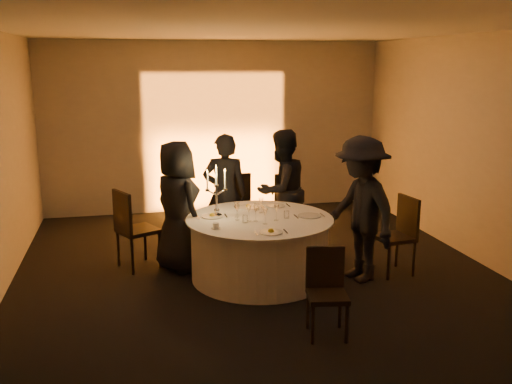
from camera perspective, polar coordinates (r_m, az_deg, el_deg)
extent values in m
plane|color=black|center=(7.20, 0.36, -8.53)|extent=(7.00, 7.00, 0.00)
plane|color=silver|center=(6.71, 0.39, 16.07)|extent=(7.00, 7.00, 0.00)
plane|color=#A6A19A|center=(10.20, -4.14, 6.49)|extent=(7.00, 0.00, 7.00)
plane|color=#A6A19A|center=(3.57, 13.37, -5.83)|extent=(7.00, 0.00, 7.00)
plane|color=#A6A19A|center=(8.02, 21.77, 3.88)|extent=(0.00, 7.00, 7.00)
cube|color=black|center=(10.18, -3.76, -1.83)|extent=(0.25, 0.12, 0.10)
cylinder|color=black|center=(7.19, 0.36, -8.42)|extent=(0.60, 0.60, 0.03)
cylinder|color=black|center=(7.07, 0.36, -5.69)|extent=(0.20, 0.20, 0.75)
cylinder|color=silver|center=(7.07, 0.36, -5.69)|extent=(1.68, 1.68, 0.75)
cylinder|color=silver|center=(6.96, 0.37, -2.69)|extent=(1.80, 1.80, 0.02)
cube|color=black|center=(7.54, -11.71, -3.78)|extent=(0.61, 0.61, 0.05)
cube|color=black|center=(7.38, -13.24, -1.94)|extent=(0.24, 0.43, 0.52)
cylinder|color=black|center=(7.54, -9.61, -5.74)|extent=(0.04, 0.04, 0.49)
cylinder|color=black|center=(7.86, -11.01, -5.00)|extent=(0.04, 0.04, 0.49)
cylinder|color=black|center=(7.37, -12.27, -6.30)|extent=(0.04, 0.04, 0.49)
cylinder|color=black|center=(7.70, -13.60, -5.51)|extent=(0.04, 0.04, 0.49)
cube|color=black|center=(8.67, -2.27, -1.38)|extent=(0.45, 0.45, 0.05)
cube|color=black|center=(8.41, -2.03, 0.13)|extent=(0.45, 0.04, 0.51)
cylinder|color=black|center=(8.96, -1.27, -2.58)|extent=(0.04, 0.04, 0.48)
cylinder|color=black|center=(8.89, -3.71, -2.72)|extent=(0.04, 0.04, 0.48)
cylinder|color=black|center=(8.59, -0.75, -3.25)|extent=(0.04, 0.04, 0.48)
cylinder|color=black|center=(8.52, -3.29, -3.40)|extent=(0.04, 0.04, 0.48)
cube|color=black|center=(8.61, 2.28, -1.43)|extent=(0.60, 0.60, 0.05)
cube|color=black|center=(8.38, 3.18, 0.18)|extent=(0.44, 0.22, 0.52)
cylinder|color=black|center=(8.94, 2.48, -2.59)|extent=(0.04, 0.04, 0.49)
cylinder|color=black|center=(8.71, 0.45, -2.99)|extent=(0.04, 0.04, 0.49)
cylinder|color=black|center=(8.65, 4.10, -3.14)|extent=(0.04, 0.04, 0.49)
cylinder|color=black|center=(8.41, 2.04, -3.58)|extent=(0.04, 0.04, 0.49)
cube|color=black|center=(7.39, 13.61, -4.45)|extent=(0.49, 0.49, 0.05)
cube|color=black|center=(7.42, 14.97, -2.30)|extent=(0.10, 0.43, 0.49)
cylinder|color=black|center=(7.51, 11.55, -6.00)|extent=(0.04, 0.04, 0.46)
cylinder|color=black|center=(7.22, 13.11, -6.86)|extent=(0.04, 0.04, 0.46)
cylinder|color=black|center=(7.71, 13.89, -5.63)|extent=(0.04, 0.04, 0.46)
cylinder|color=black|center=(7.42, 15.50, -6.44)|extent=(0.04, 0.04, 0.46)
cube|color=black|center=(5.64, 7.15, -10.29)|extent=(0.44, 0.44, 0.05)
cube|color=black|center=(5.71, 6.91, -7.47)|extent=(0.38, 0.10, 0.43)
cylinder|color=black|center=(5.56, 5.70, -13.02)|extent=(0.04, 0.04, 0.40)
cylinder|color=black|center=(5.62, 9.05, -12.85)|extent=(0.04, 0.04, 0.40)
cylinder|color=black|center=(5.85, 5.22, -11.64)|extent=(0.04, 0.04, 0.40)
cylinder|color=black|center=(5.90, 8.39, -11.50)|extent=(0.04, 0.04, 0.40)
imported|color=black|center=(7.29, -7.88, -1.45)|extent=(0.86, 0.97, 1.68)
imported|color=black|center=(7.91, -3.11, -0.19)|extent=(0.69, 0.53, 1.68)
imported|color=black|center=(8.05, 2.56, 0.18)|extent=(1.04, 0.97, 1.72)
imported|color=black|center=(7.01, 10.43, -1.71)|extent=(0.92, 1.28, 1.78)
cylinder|color=white|center=(7.02, -4.41, -2.45)|extent=(0.26, 0.26, 0.01)
cube|color=#BBBABF|center=(6.99, -5.79, -2.53)|extent=(0.01, 0.17, 0.01)
cube|color=#BBBABF|center=(7.04, -3.04, -2.38)|extent=(0.02, 0.17, 0.01)
sphere|color=yellow|center=(7.00, -4.41, -2.12)|extent=(0.07, 0.07, 0.07)
cylinder|color=white|center=(7.44, -0.78, -1.53)|extent=(0.27, 0.27, 0.01)
cube|color=#BBBABF|center=(7.40, -2.07, -1.61)|extent=(0.02, 0.17, 0.01)
cube|color=#BBBABF|center=(7.47, 0.50, -1.46)|extent=(0.02, 0.17, 0.01)
sphere|color=yellow|center=(7.43, -0.78, -1.22)|extent=(0.07, 0.07, 0.07)
cylinder|color=white|center=(7.51, 1.97, -1.39)|extent=(0.25, 0.25, 0.01)
cube|color=#BBBABF|center=(7.47, 0.71, -1.47)|extent=(0.02, 0.17, 0.01)
cube|color=#BBBABF|center=(7.55, 3.22, -1.33)|extent=(0.01, 0.17, 0.01)
cylinder|color=white|center=(7.06, 5.36, -2.38)|extent=(0.28, 0.28, 0.01)
cube|color=#BBBABF|center=(7.01, 4.03, -2.47)|extent=(0.02, 0.17, 0.01)
cube|color=#BBBABF|center=(7.11, 6.66, -2.30)|extent=(0.01, 0.17, 0.01)
cylinder|color=white|center=(6.35, 1.51, -4.05)|extent=(0.27, 0.27, 0.01)
cube|color=#BBBABF|center=(6.32, 0.01, -4.16)|extent=(0.02, 0.17, 0.01)
cube|color=#BBBABF|center=(6.40, 2.99, -3.95)|extent=(0.02, 0.17, 0.01)
sphere|color=yellow|center=(6.34, 1.51, -3.68)|extent=(0.07, 0.07, 0.07)
cylinder|color=white|center=(6.54, -4.03, -3.61)|extent=(0.11, 0.11, 0.01)
cylinder|color=white|center=(6.53, -4.03, -3.32)|extent=(0.07, 0.07, 0.06)
cylinder|color=white|center=(7.05, -3.94, -2.33)|extent=(0.13, 0.13, 0.02)
sphere|color=white|center=(7.04, -3.95, -1.86)|extent=(0.07, 0.07, 0.07)
cylinder|color=white|center=(7.00, -3.97, -0.84)|extent=(0.03, 0.03, 0.34)
cylinder|color=white|center=(6.96, -3.99, 0.64)|extent=(0.06, 0.06, 0.03)
cylinder|color=white|center=(6.94, -4.00, 1.56)|extent=(0.02, 0.02, 0.22)
cone|color=orange|center=(6.92, -4.02, 2.61)|extent=(0.02, 0.02, 0.03)
cylinder|color=white|center=(6.97, -4.42, -0.07)|extent=(0.12, 0.02, 0.08)
cylinder|color=white|center=(6.96, -4.88, 0.19)|extent=(0.05, 0.05, 0.03)
cylinder|color=white|center=(6.93, -4.89, 1.12)|extent=(0.02, 0.02, 0.22)
cone|color=orange|center=(6.91, -4.91, 2.17)|extent=(0.02, 0.02, 0.03)
cylinder|color=white|center=(6.99, -3.54, -0.02)|extent=(0.12, 0.02, 0.08)
cylinder|color=white|center=(6.99, -3.10, 0.28)|extent=(0.05, 0.05, 0.03)
cylinder|color=white|center=(6.97, -3.11, 1.20)|extent=(0.02, 0.02, 0.22)
cone|color=orange|center=(6.94, -3.12, 2.25)|extent=(0.02, 0.02, 0.03)
cylinder|color=white|center=(6.81, -0.03, -2.92)|extent=(0.06, 0.06, 0.01)
cylinder|color=white|center=(6.79, -0.03, -2.50)|extent=(0.01, 0.01, 0.10)
cone|color=white|center=(6.77, -0.03, -1.76)|extent=(0.07, 0.07, 0.09)
cylinder|color=white|center=(6.85, -1.88, -2.82)|extent=(0.06, 0.06, 0.01)
cylinder|color=white|center=(6.84, -1.88, -2.40)|extent=(0.01, 0.01, 0.10)
cone|color=white|center=(6.82, -1.89, -1.67)|extent=(0.07, 0.07, 0.09)
cylinder|color=white|center=(6.98, -1.94, -2.53)|extent=(0.06, 0.06, 0.01)
cylinder|color=white|center=(6.97, -1.94, -2.12)|extent=(0.01, 0.01, 0.10)
cone|color=white|center=(6.94, -1.94, -1.40)|extent=(0.07, 0.07, 0.09)
cylinder|color=white|center=(6.69, 0.92, -3.21)|extent=(0.06, 0.06, 0.01)
cylinder|color=white|center=(6.68, 0.92, -2.78)|extent=(0.01, 0.01, 0.10)
cone|color=white|center=(6.65, 0.92, -2.03)|extent=(0.07, 0.07, 0.09)
cylinder|color=white|center=(6.85, 2.05, -2.82)|extent=(0.06, 0.06, 0.01)
cylinder|color=white|center=(6.84, 2.05, -2.40)|extent=(0.01, 0.01, 0.10)
cone|color=white|center=(6.82, 2.06, -1.67)|extent=(0.07, 0.07, 0.09)
cylinder|color=white|center=(7.19, 0.51, -2.07)|extent=(0.06, 0.06, 0.01)
cylinder|color=white|center=(7.17, 0.51, -1.67)|extent=(0.01, 0.01, 0.10)
cone|color=white|center=(7.15, 0.51, -0.97)|extent=(0.07, 0.07, 0.09)
cylinder|color=white|center=(6.82, -0.71, -2.90)|extent=(0.06, 0.06, 0.01)
cylinder|color=white|center=(6.80, -0.71, -2.48)|extent=(0.01, 0.01, 0.10)
cone|color=white|center=(6.78, -0.71, -1.75)|extent=(0.07, 0.07, 0.09)
cylinder|color=white|center=(7.31, 0.07, -1.46)|extent=(0.07, 0.07, 0.09)
cylinder|color=white|center=(6.94, 3.07, -2.27)|extent=(0.07, 0.07, 0.09)
cylinder|color=white|center=(6.74, -1.10, -2.72)|extent=(0.07, 0.07, 0.09)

